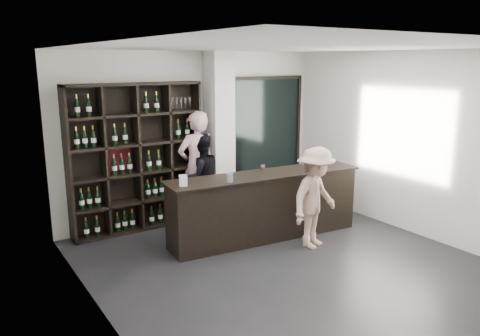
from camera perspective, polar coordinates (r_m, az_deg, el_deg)
floor at (r=6.52m, az=6.31°, el=-12.00°), size 5.00×5.50×0.01m
wine_shelf at (r=7.73m, az=-12.45°, el=1.18°), size 2.20×0.35×2.40m
structural_column at (r=8.24m, az=-2.50°, el=3.97°), size 0.40×0.40×2.90m
glass_panel at (r=9.09m, az=3.32°, el=4.49°), size 1.60×0.08×2.10m
tasting_counter at (r=7.34m, az=3.07°, el=-4.63°), size 3.16×0.66×1.04m
taster_pink at (r=8.03m, az=-5.28°, el=0.12°), size 0.71×0.47×1.92m
taster_black at (r=8.07m, az=-4.81°, el=-1.19°), size 0.76×0.60×1.54m
customer at (r=6.99m, az=9.15°, el=-3.61°), size 1.10×0.82×1.52m
wine_glass at (r=7.09m, az=2.80°, el=-0.13°), size 0.09×0.09×0.19m
spit_cup at (r=6.69m, az=-1.26°, el=-1.20°), size 0.12×0.12×0.13m
napkin_stack at (r=7.84m, az=8.27°, el=0.39°), size 0.14×0.14×0.02m
card_stand at (r=6.51m, az=-6.94°, el=-1.54°), size 0.12×0.08×0.16m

